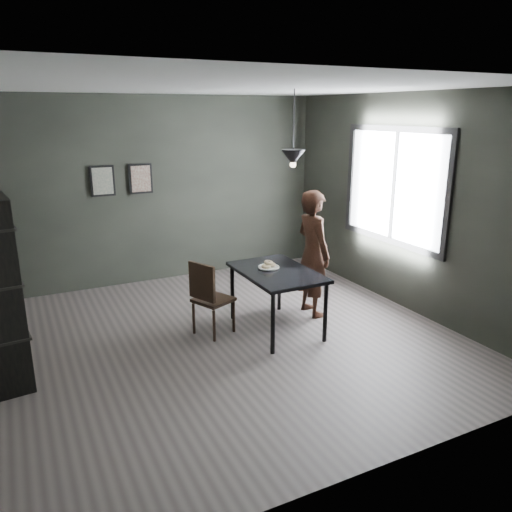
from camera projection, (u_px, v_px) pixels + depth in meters
name	position (u px, v px, depth m)	size (l,w,h in m)	color
ground	(231.00, 339.00, 5.84)	(5.00, 5.00, 0.00)	#3B3533
back_wall	(164.00, 190.00, 7.59)	(5.00, 0.10, 2.80)	black
ceiling	(227.00, 87.00, 5.05)	(5.00, 5.00, 0.02)	silver
window_assembly	(394.00, 186.00, 6.62)	(0.04, 1.96, 1.56)	white
cafe_table	(277.00, 277.00, 5.90)	(0.80, 1.20, 0.75)	black
white_plate	(269.00, 268.00, 5.97)	(0.23, 0.23, 0.01)	white
donut_pile	(269.00, 265.00, 5.96)	(0.20, 0.16, 0.09)	beige
woman	(313.00, 253.00, 6.36)	(0.60, 0.39, 1.63)	black
wood_chair	(208.00, 294.00, 5.80)	(0.52, 0.52, 0.91)	black
pendant_lamp	(293.00, 157.00, 5.71)	(0.28, 0.28, 0.86)	black
framed_print_left	(103.00, 181.00, 7.12)	(0.34, 0.04, 0.44)	black
framed_print_right	(141.00, 179.00, 7.36)	(0.34, 0.04, 0.44)	black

